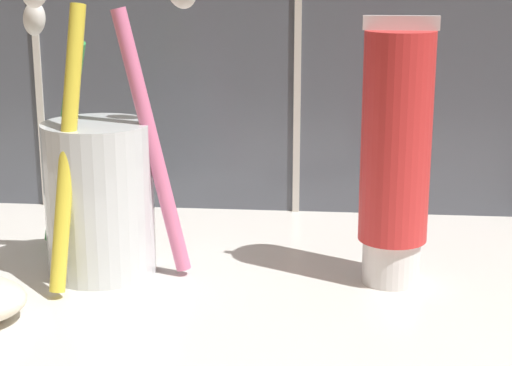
# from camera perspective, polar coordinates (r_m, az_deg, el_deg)

# --- Properties ---
(sink_counter) EXTENTS (0.77, 0.36, 0.02)m
(sink_counter) POSITION_cam_1_polar(r_m,az_deg,el_deg) (0.48, -0.67, -9.03)
(sink_counter) COLOR silver
(sink_counter) RESTS_ON ground
(toothbrush_cup) EXTENTS (0.13, 0.12, 0.18)m
(toothbrush_cup) POSITION_cam_1_polar(r_m,az_deg,el_deg) (0.52, -10.44, -0.34)
(toothbrush_cup) COLOR silver
(toothbrush_cup) RESTS_ON sink_counter
(toothpaste_tube) EXTENTS (0.04, 0.04, 0.16)m
(toothpaste_tube) POSITION_cam_1_polar(r_m,az_deg,el_deg) (0.49, 9.29, 1.88)
(toothpaste_tube) COLOR white
(toothpaste_tube) RESTS_ON sink_counter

